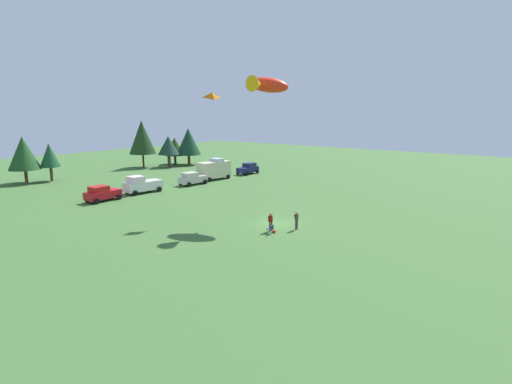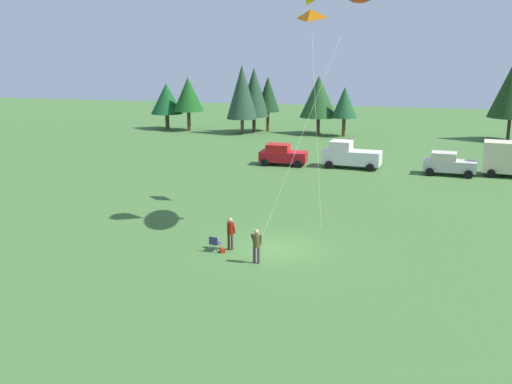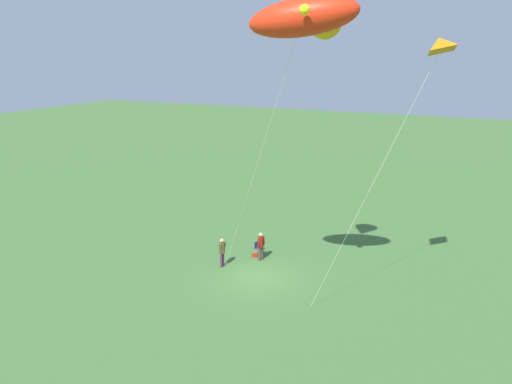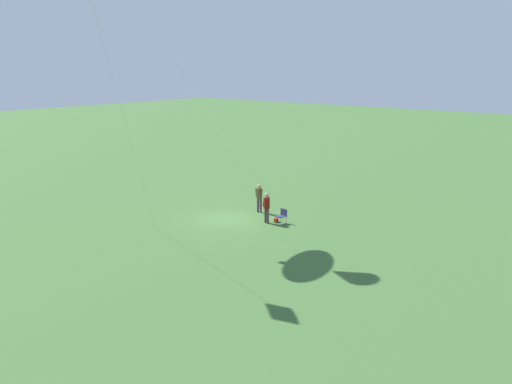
{
  "view_description": "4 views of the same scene",
  "coord_description": "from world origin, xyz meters",
  "px_view_note": "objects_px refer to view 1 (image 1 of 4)",
  "views": [
    {
      "loc": [
        -30.92,
        -20.85,
        10.7
      ],
      "look_at": [
        -2.24,
        0.89,
        3.4
      ],
      "focal_mm": 28.0,
      "sensor_mm": 36.0,
      "label": 1
    },
    {
      "loc": [
        6.51,
        -29.38,
        10.36
      ],
      "look_at": [
        -0.8,
        -1.22,
        3.3
      ],
      "focal_mm": 42.0,
      "sensor_mm": 36.0,
      "label": 2
    },
    {
      "loc": [
        22.83,
        10.83,
        12.03
      ],
      "look_at": [
        -2.97,
        -1.46,
        3.99
      ],
      "focal_mm": 35.0,
      "sensor_mm": 36.0,
      "label": 3
    },
    {
      "loc": [
        -22.24,
        24.61,
        8.95
      ],
      "look_at": [
        -1.82,
        -0.46,
        1.78
      ],
      "focal_mm": 42.0,
      "sensor_mm": 36.0,
      "label": 4
    }
  ],
  "objects_px": {
    "car_navy_hatch": "(248,169)",
    "van_camper_beige": "(214,169)",
    "car_red_sedan": "(102,193)",
    "folding_chair": "(271,228)",
    "person_kite_flyer": "(297,219)",
    "person_spectator": "(271,220)",
    "kite_delta_orange": "(212,95)",
    "backpack_on_grass": "(274,231)",
    "kite_large_fish": "(265,85)",
    "truck_white_pickup": "(142,185)",
    "car_silver_compact": "(192,178)"
  },
  "relations": [
    {
      "from": "person_kite_flyer",
      "to": "van_camper_beige",
      "type": "relative_size",
      "value": 0.31
    },
    {
      "from": "person_spectator",
      "to": "truck_white_pickup",
      "type": "bearing_deg",
      "value": 9.43
    },
    {
      "from": "kite_delta_orange",
      "to": "folding_chair",
      "type": "bearing_deg",
      "value": -108.06
    },
    {
      "from": "car_red_sedan",
      "to": "kite_large_fish",
      "type": "bearing_deg",
      "value": 110.59
    },
    {
      "from": "van_camper_beige",
      "to": "backpack_on_grass",
      "type": "bearing_deg",
      "value": -120.3
    },
    {
      "from": "backpack_on_grass",
      "to": "van_camper_beige",
      "type": "xyz_separation_m",
      "value": [
        17.74,
        23.82,
        1.53
      ]
    },
    {
      "from": "folding_chair",
      "to": "van_camper_beige",
      "type": "height_order",
      "value": "van_camper_beige"
    },
    {
      "from": "car_red_sedan",
      "to": "kite_delta_orange",
      "type": "height_order",
      "value": "kite_delta_orange"
    },
    {
      "from": "person_kite_flyer",
      "to": "van_camper_beige",
      "type": "distance_m",
      "value": 29.42
    },
    {
      "from": "backpack_on_grass",
      "to": "kite_delta_orange",
      "type": "bearing_deg",
      "value": 74.4
    },
    {
      "from": "truck_white_pickup",
      "to": "car_silver_compact",
      "type": "height_order",
      "value": "truck_white_pickup"
    },
    {
      "from": "car_red_sedan",
      "to": "van_camper_beige",
      "type": "bearing_deg",
      "value": 178.55
    },
    {
      "from": "folding_chair",
      "to": "person_spectator",
      "type": "relative_size",
      "value": 0.47
    },
    {
      "from": "backpack_on_grass",
      "to": "kite_large_fish",
      "type": "distance_m",
      "value": 15.21
    },
    {
      "from": "person_kite_flyer",
      "to": "kite_large_fish",
      "type": "xyz_separation_m",
      "value": [
        3.47,
        6.11,
        12.32
      ]
    },
    {
      "from": "person_kite_flyer",
      "to": "car_silver_compact",
      "type": "bearing_deg",
      "value": -18.87
    },
    {
      "from": "backpack_on_grass",
      "to": "car_silver_compact",
      "type": "relative_size",
      "value": 0.07
    },
    {
      "from": "car_navy_hatch",
      "to": "kite_large_fish",
      "type": "distance_m",
      "value": 29.55
    },
    {
      "from": "car_red_sedan",
      "to": "van_camper_beige",
      "type": "relative_size",
      "value": 0.76
    },
    {
      "from": "car_navy_hatch",
      "to": "kite_delta_orange",
      "type": "height_order",
      "value": "kite_delta_orange"
    },
    {
      "from": "backpack_on_grass",
      "to": "truck_white_pickup",
      "type": "bearing_deg",
      "value": 80.49
    },
    {
      "from": "car_silver_compact",
      "to": "van_camper_beige",
      "type": "distance_m",
      "value": 5.54
    },
    {
      "from": "backpack_on_grass",
      "to": "van_camper_beige",
      "type": "distance_m",
      "value": 29.74
    },
    {
      "from": "car_red_sedan",
      "to": "van_camper_beige",
      "type": "xyz_separation_m",
      "value": [
        19.72,
        -0.08,
        0.69
      ]
    },
    {
      "from": "car_navy_hatch",
      "to": "kite_delta_orange",
      "type": "distance_m",
      "value": 28.68
    },
    {
      "from": "person_spectator",
      "to": "car_red_sedan",
      "type": "distance_m",
      "value": 23.48
    },
    {
      "from": "car_red_sedan",
      "to": "car_silver_compact",
      "type": "relative_size",
      "value": 0.98
    },
    {
      "from": "folding_chair",
      "to": "car_silver_compact",
      "type": "bearing_deg",
      "value": -19.95
    },
    {
      "from": "person_kite_flyer",
      "to": "car_red_sedan",
      "type": "bearing_deg",
      "value": 13.17
    },
    {
      "from": "truck_white_pickup",
      "to": "person_spectator",
      "type": "bearing_deg",
      "value": 86.85
    },
    {
      "from": "car_navy_hatch",
      "to": "kite_large_fish",
      "type": "bearing_deg",
      "value": -139.4
    },
    {
      "from": "van_camper_beige",
      "to": "kite_delta_orange",
      "type": "distance_m",
      "value": 23.19
    },
    {
      "from": "kite_large_fish",
      "to": "kite_delta_orange",
      "type": "height_order",
      "value": "kite_large_fish"
    },
    {
      "from": "car_navy_hatch",
      "to": "truck_white_pickup",
      "type": "bearing_deg",
      "value": 175.3
    },
    {
      "from": "van_camper_beige",
      "to": "car_navy_hatch",
      "type": "distance_m",
      "value": 7.79
    },
    {
      "from": "person_kite_flyer",
      "to": "kite_delta_orange",
      "type": "height_order",
      "value": "kite_delta_orange"
    },
    {
      "from": "folding_chair",
      "to": "backpack_on_grass",
      "type": "height_order",
      "value": "folding_chair"
    },
    {
      "from": "car_red_sedan",
      "to": "kite_delta_orange",
      "type": "relative_size",
      "value": 0.33
    },
    {
      "from": "truck_white_pickup",
      "to": "car_navy_hatch",
      "type": "height_order",
      "value": "truck_white_pickup"
    },
    {
      "from": "backpack_on_grass",
      "to": "person_kite_flyer",
      "type": "bearing_deg",
      "value": -27.33
    },
    {
      "from": "person_spectator",
      "to": "car_red_sedan",
      "type": "height_order",
      "value": "car_red_sedan"
    },
    {
      "from": "car_navy_hatch",
      "to": "van_camper_beige",
      "type": "bearing_deg",
      "value": 172.57
    },
    {
      "from": "folding_chair",
      "to": "truck_white_pickup",
      "type": "relative_size",
      "value": 0.16
    },
    {
      "from": "car_silver_compact",
      "to": "van_camper_beige",
      "type": "bearing_deg",
      "value": -168.21
    },
    {
      "from": "van_camper_beige",
      "to": "car_silver_compact",
      "type": "bearing_deg",
      "value": -166.69
    },
    {
      "from": "person_kite_flyer",
      "to": "folding_chair",
      "type": "relative_size",
      "value": 2.12
    },
    {
      "from": "person_spectator",
      "to": "car_navy_hatch",
      "type": "relative_size",
      "value": 0.41
    },
    {
      "from": "folding_chair",
      "to": "person_spectator",
      "type": "height_order",
      "value": "person_spectator"
    },
    {
      "from": "car_navy_hatch",
      "to": "kite_large_fish",
      "type": "relative_size",
      "value": 0.3
    },
    {
      "from": "person_spectator",
      "to": "folding_chair",
      "type": "bearing_deg",
      "value": 142.8
    }
  ]
}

